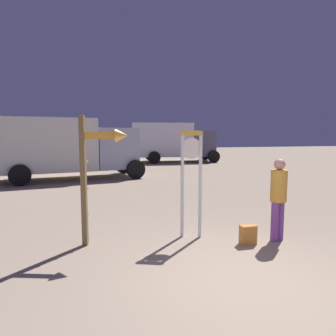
% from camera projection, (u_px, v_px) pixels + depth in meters
% --- Properties ---
extents(ground_plane, '(80.00, 80.00, 0.00)m').
position_uv_depth(ground_plane, '(249.00, 284.00, 4.47)').
color(ground_plane, gray).
extents(standing_clock, '(0.46, 0.24, 2.26)m').
position_uv_depth(standing_clock, '(191.00, 172.00, 6.35)').
color(standing_clock, silver).
rests_on(standing_clock, ground_plane).
extents(arrow_sign, '(0.93, 0.44, 2.54)m').
position_uv_depth(arrow_sign, '(97.00, 162.00, 5.81)').
color(arrow_sign, olive).
rests_on(arrow_sign, ground_plane).
extents(person_near_clock, '(0.32, 0.32, 1.69)m').
position_uv_depth(person_near_clock, '(278.00, 195.00, 6.19)').
color(person_near_clock, '#7B4197').
rests_on(person_near_clock, ground_plane).
extents(backpack, '(0.31, 0.21, 0.38)m').
position_uv_depth(backpack, '(248.00, 235.00, 6.05)').
color(backpack, '#CF8036').
rests_on(backpack, ground_plane).
extents(box_truck_near, '(7.40, 3.60, 2.89)m').
position_uv_depth(box_truck_near, '(60.00, 146.00, 14.35)').
color(box_truck_near, silver).
rests_on(box_truck_near, ground_plane).
extents(box_truck_far, '(6.58, 3.01, 2.96)m').
position_uv_depth(box_truck_far, '(171.00, 141.00, 23.36)').
color(box_truck_far, white).
rests_on(box_truck_far, ground_plane).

